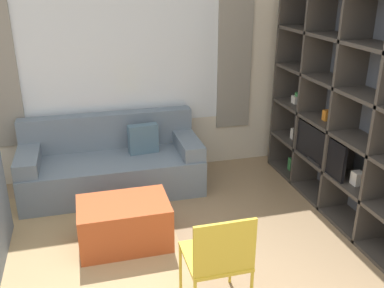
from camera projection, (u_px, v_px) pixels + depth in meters
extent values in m
cube|color=beige|center=(123.00, 66.00, 5.06)|extent=(5.61, 0.07, 2.70)
cube|color=white|center=(123.00, 59.00, 4.98)|extent=(2.42, 0.01, 1.60)
cube|color=gray|center=(235.00, 54.00, 5.30)|extent=(0.44, 0.03, 1.90)
cube|color=beige|center=(369.00, 85.00, 4.20)|extent=(0.07, 4.22, 2.70)
cube|color=tan|center=(66.00, 240.00, 4.08)|extent=(2.08, 1.96, 0.01)
cube|color=#515660|center=(361.00, 108.00, 4.27)|extent=(0.02, 2.55, 2.23)
cube|color=#3D3833|center=(346.00, 110.00, 4.23)|extent=(0.37, 0.04, 2.23)
cube|color=#3D3833|center=(313.00, 94.00, 4.80)|extent=(0.37, 0.04, 2.23)
cube|color=#3D3833|center=(287.00, 81.00, 5.38)|extent=(0.37, 0.04, 2.23)
cube|color=#3D3833|center=(333.00, 207.00, 4.64)|extent=(0.37, 2.55, 0.04)
cube|color=#3D3833|center=(338.00, 171.00, 4.48)|extent=(0.37, 2.55, 0.04)
cube|color=#3D3833|center=(343.00, 131.00, 4.32)|extent=(0.37, 2.55, 0.04)
cube|color=#3D3833|center=(349.00, 88.00, 4.15)|extent=(0.37, 2.55, 0.04)
cube|color=#3D3833|center=(356.00, 41.00, 3.98)|extent=(0.37, 2.55, 0.04)
cube|color=black|center=(317.00, 147.00, 4.56)|extent=(0.04, 1.02, 0.38)
cube|color=black|center=(317.00, 162.00, 4.62)|extent=(0.10, 0.24, 0.03)
cube|color=white|center=(295.00, 134.00, 5.28)|extent=(0.08, 0.08, 0.13)
cube|color=white|center=(297.00, 100.00, 5.16)|extent=(0.10, 0.10, 0.09)
cube|color=#388947|center=(292.00, 164.00, 5.44)|extent=(0.07, 0.07, 0.16)
cube|color=white|center=(357.00, 178.00, 4.13)|extent=(0.10, 0.10, 0.13)
cylinder|color=#388947|center=(297.00, 98.00, 5.14)|extent=(0.06, 0.06, 0.14)
cube|color=orange|center=(327.00, 115.00, 4.55)|extent=(0.07, 0.07, 0.11)
cube|color=#2856A8|center=(319.00, 153.00, 4.76)|extent=(0.11, 0.11, 0.10)
cube|color=slate|center=(113.00, 174.00, 4.95)|extent=(2.02, 0.86, 0.42)
cube|color=slate|center=(108.00, 130.00, 5.10)|extent=(2.02, 0.18, 0.42)
cube|color=slate|center=(28.00, 159.00, 4.63)|extent=(0.24, 0.80, 0.17)
cube|color=slate|center=(187.00, 143.00, 5.05)|extent=(0.24, 0.80, 0.17)
cube|color=slate|center=(143.00, 139.00, 4.95)|extent=(0.35, 0.15, 0.34)
cube|color=#B74C23|center=(124.00, 224.00, 3.95)|extent=(0.83, 0.55, 0.44)
cylinder|color=gold|center=(231.00, 260.00, 3.45)|extent=(0.02, 0.02, 0.44)
cylinder|color=gold|center=(180.00, 268.00, 3.35)|extent=(0.02, 0.02, 0.44)
cube|color=gold|center=(215.00, 256.00, 3.12)|extent=(0.44, 0.46, 0.02)
cube|color=gold|center=(225.00, 248.00, 2.85)|extent=(0.44, 0.02, 0.40)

